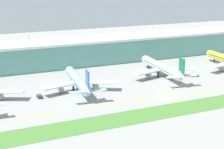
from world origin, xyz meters
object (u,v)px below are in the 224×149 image
(airliner_near_middle, at_px, (78,81))
(safety_cone_left_wingtip, at_px, (192,83))
(pushback_tug, at_px, (40,96))
(airliner_far_middle, at_px, (162,68))
(safety_cone_nose_front, at_px, (166,84))

(airliner_near_middle, height_order, safety_cone_left_wingtip, airliner_near_middle)
(pushback_tug, distance_m, safety_cone_left_wingtip, 99.53)
(airliner_far_middle, distance_m, safety_cone_nose_front, 22.04)
(airliner_near_middle, relative_size, pushback_tug, 13.36)
(pushback_tug, bearing_deg, airliner_far_middle, 6.88)
(safety_cone_nose_front, bearing_deg, airliner_far_middle, 65.48)
(airliner_near_middle, xyz_separation_m, pushback_tug, (-25.13, -4.12, -5.34))
(pushback_tug, relative_size, safety_cone_left_wingtip, 6.45)
(safety_cone_left_wingtip, bearing_deg, pushback_tug, 172.47)
(safety_cone_nose_front, bearing_deg, pushback_tug, 174.09)
(safety_cone_left_wingtip, xyz_separation_m, safety_cone_nose_front, (-17.47, 4.64, 0.00))
(pushback_tug, distance_m, safety_cone_nose_front, 81.63)
(pushback_tug, bearing_deg, airliner_near_middle, 9.31)
(airliner_far_middle, bearing_deg, safety_cone_left_wingtip, -70.03)
(pushback_tug, xyz_separation_m, safety_cone_left_wingtip, (98.66, -13.05, -0.75))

